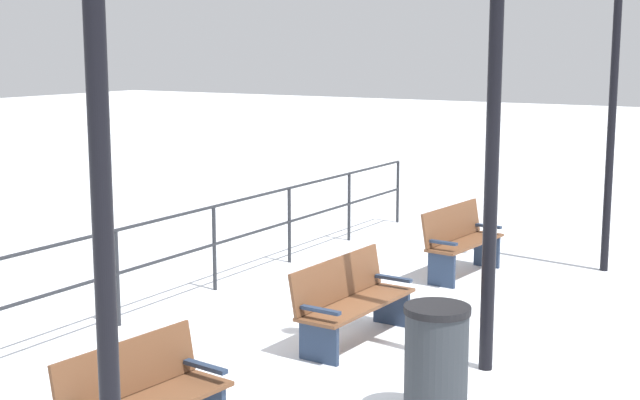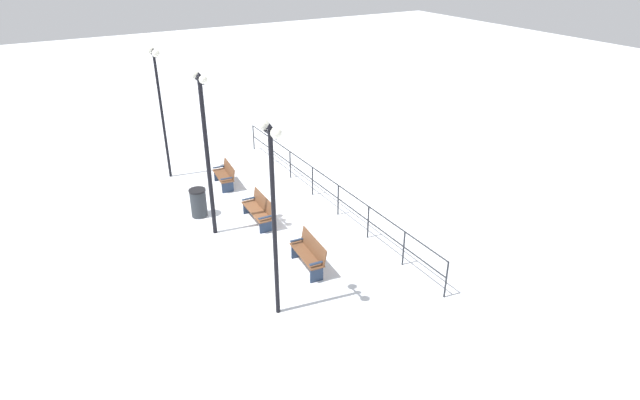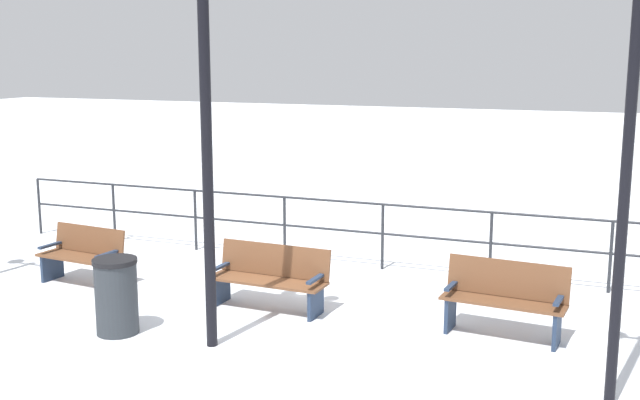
{
  "view_description": "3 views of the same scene",
  "coord_description": "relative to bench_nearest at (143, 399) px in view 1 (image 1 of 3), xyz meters",
  "views": [
    {
      "loc": [
        4.47,
        -8.11,
        3.12
      ],
      "look_at": [
        -1.51,
        1.78,
        1.14
      ],
      "focal_mm": 50.85,
      "sensor_mm": 36.0,
      "label": 1
    },
    {
      "loc": [
        5.87,
        14.17,
        8.51
      ],
      "look_at": [
        -1.36,
        1.72,
        1.22
      ],
      "focal_mm": 29.43,
      "sensor_mm": 36.0,
      "label": 2
    },
    {
      "loc": [
        9.44,
        4.49,
        3.54
      ],
      "look_at": [
        -1.46,
        0.21,
        1.31
      ],
      "focal_mm": 43.81,
      "sensor_mm": 36.0,
      "label": 3
    }
  ],
  "objects": [
    {
      "name": "lamppost_far",
      "position": [
        1.57,
        7.72,
        2.91
      ],
      "size": [
        0.25,
        0.86,
        4.98
      ],
      "color": "black",
      "rests_on": "ground"
    },
    {
      "name": "ground_plane",
      "position": [
        0.08,
        3.2,
        -0.45
      ],
      "size": [
        80.0,
        80.0,
        0.0
      ],
      "primitive_type": "plane",
      "color": "white",
      "rests_on": "ground"
    },
    {
      "name": "trash_bin",
      "position": [
        1.63,
        1.81,
        0.04
      ],
      "size": [
        0.56,
        0.56,
        0.98
      ],
      "color": "#2D3338",
      "rests_on": "ground"
    },
    {
      "name": "bench_second",
      "position": [
        0.03,
        3.2,
        0.01
      ],
      "size": [
        0.62,
        1.71,
        0.88
      ],
      "rotation": [
        0.0,
        0.0,
        -0.04
      ],
      "color": "brown",
      "rests_on": "ground"
    },
    {
      "name": "bench_third",
      "position": [
        -0.06,
        6.42,
        0.06
      ],
      "size": [
        0.61,
        1.57,
        0.95
      ],
      "rotation": [
        0.0,
        0.0,
        -0.08
      ],
      "color": "brown",
      "rests_on": "ground"
    },
    {
      "name": "waterfront_railing",
      "position": [
        -2.47,
        3.2,
        0.29
      ],
      "size": [
        0.05,
        12.39,
        1.11
      ],
      "color": "#26282D",
      "rests_on": "ground"
    },
    {
      "name": "lamppost_middle",
      "position": [
        1.57,
        3.14,
        2.77
      ],
      "size": [
        0.24,
        0.92,
        5.13
      ],
      "color": "black",
      "rests_on": "ground"
    },
    {
      "name": "bench_nearest",
      "position": [
        0.0,
        0.0,
        0.0
      ],
      "size": [
        0.68,
        1.42,
        0.87
      ],
      "rotation": [
        0.0,
        0.0,
        -0.1
      ],
      "color": "brown",
      "rests_on": "ground"
    }
  ]
}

